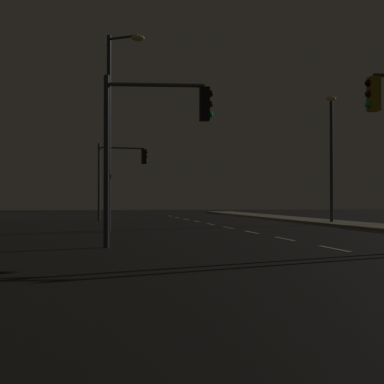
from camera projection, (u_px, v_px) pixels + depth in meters
name	position (u px, v px, depth m)	size (l,w,h in m)	color
ground_plane	(280.00, 238.00, 20.10)	(112.00, 112.00, 0.00)	black
lane_markings_center	(252.00, 232.00, 23.55)	(0.14, 50.00, 0.01)	silver
lane_edge_line	(353.00, 229.00, 25.94)	(0.14, 53.00, 0.01)	silver
traffic_light_near_left	(121.00, 167.00, 36.94)	(3.21, 0.62, 4.92)	#4C4C51
traffic_light_near_right	(155.00, 128.00, 16.26)	(3.09, 0.55, 4.84)	#38383D
street_lamp_far_end	(331.00, 147.00, 31.11)	(1.03, 1.73, 6.71)	#2D3033
street_lamp_corner	(114.00, 116.00, 23.83)	(1.51, 1.01, 8.18)	#2D3033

